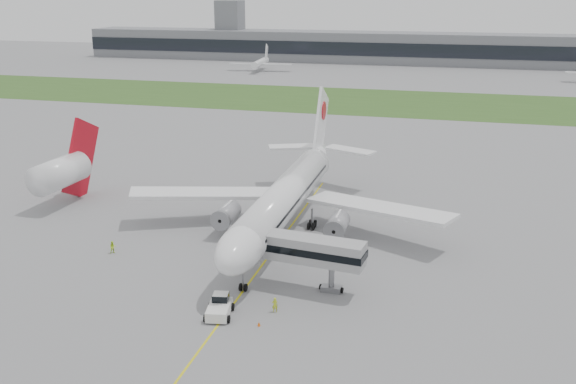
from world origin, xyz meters
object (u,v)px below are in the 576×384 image
(ground_crew_near, at_px, (275,305))
(jet_bridge, at_px, (299,249))
(airliner, at_px, (287,194))
(neighbor_aircraft, at_px, (63,171))
(pushback_tug, at_px, (220,306))

(ground_crew_near, bearing_deg, jet_bridge, -114.39)
(airliner, distance_m, neighbor_aircraft, 38.28)
(pushback_tug, xyz_separation_m, neighbor_aircraft, (-37.55, 28.65, 4.61))
(airliner, distance_m, jet_bridge, 18.54)
(jet_bridge, bearing_deg, neighbor_aircraft, 162.28)
(airliner, xyz_separation_m, neighbor_aircraft, (-38.18, 2.74, -0.09))
(jet_bridge, height_order, ground_crew_near, jet_bridge)
(airliner, relative_size, ground_crew_near, 31.27)
(ground_crew_near, bearing_deg, pushback_tug, 6.14)
(neighbor_aircraft, bearing_deg, airliner, -0.64)
(jet_bridge, relative_size, neighbor_aircraft, 0.85)
(airliner, relative_size, jet_bridge, 3.68)
(pushback_tug, height_order, jet_bridge, jet_bridge)
(airliner, relative_size, pushback_tug, 12.14)
(ground_crew_near, xyz_separation_m, neighbor_aircraft, (-43.16, 26.56, 4.71))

